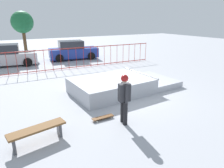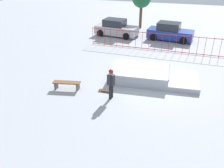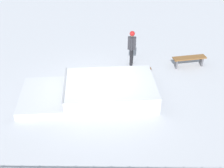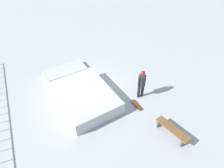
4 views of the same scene
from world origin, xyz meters
name	(u,v)px [view 3 (image 3 of 4)]	position (x,y,z in m)	size (l,w,h in m)	color
ground_plane	(98,93)	(0.00, 0.00, 0.00)	(60.00, 60.00, 0.00)	#A8AAB2
skate_ramp	(98,91)	(-0.03, 0.35, 0.32)	(5.54, 2.91, 0.74)	#B0B3BB
skater	(132,45)	(-1.57, -2.48, 1.01)	(0.41, 0.44, 1.73)	black
skateboard	(143,69)	(-2.07, -1.89, 0.08)	(0.80, 0.26, 0.09)	#593314
park_bench	(189,59)	(-4.33, -2.25, 0.36)	(1.65, 0.68, 0.48)	brown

